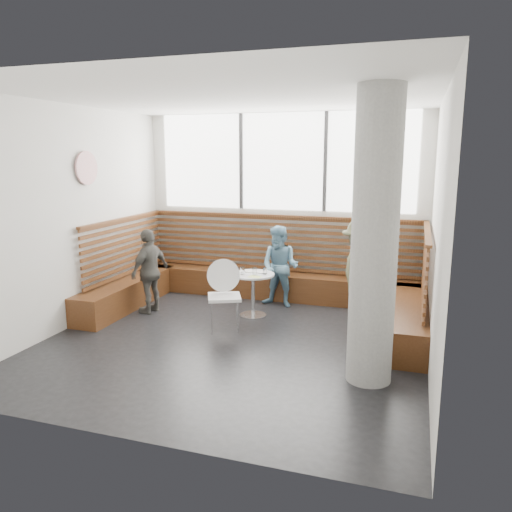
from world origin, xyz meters
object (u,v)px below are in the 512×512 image
(child_back, at_px, (280,267))
(child_left, at_px, (150,271))
(cafe_chair, at_px, (226,289))
(adult_man, at_px, (361,274))
(cafe_table, at_px, (253,286))
(concrete_column, at_px, (375,240))

(child_back, bearing_deg, child_left, -144.51)
(cafe_chair, bearing_deg, child_back, 46.67)
(cafe_chair, height_order, child_back, child_back)
(cafe_chair, bearing_deg, child_left, 142.01)
(cafe_chair, distance_m, adult_man, 1.96)
(cafe_table, xyz_separation_m, child_left, (-1.63, -0.31, 0.19))
(child_back, relative_size, child_left, 1.00)
(child_back, xyz_separation_m, child_left, (-1.89, -0.94, -0.00))
(cafe_chair, xyz_separation_m, child_left, (-1.44, 0.35, 0.08))
(child_left, bearing_deg, concrete_column, 79.99)
(adult_man, xyz_separation_m, child_back, (-1.39, 0.65, -0.13))
(child_back, bearing_deg, cafe_chair, -100.22)
(cafe_table, xyz_separation_m, child_back, (0.26, 0.64, 0.19))
(concrete_column, height_order, cafe_table, concrete_column)
(adult_man, bearing_deg, child_left, 103.35)
(cafe_table, bearing_deg, child_left, -169.32)
(concrete_column, bearing_deg, adult_man, 99.72)
(cafe_table, height_order, adult_man, adult_man)
(concrete_column, xyz_separation_m, adult_man, (-0.30, 1.74, -0.79))
(child_left, bearing_deg, cafe_chair, 88.22)
(cafe_chair, bearing_deg, concrete_column, -51.30)
(concrete_column, relative_size, cafe_table, 4.68)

